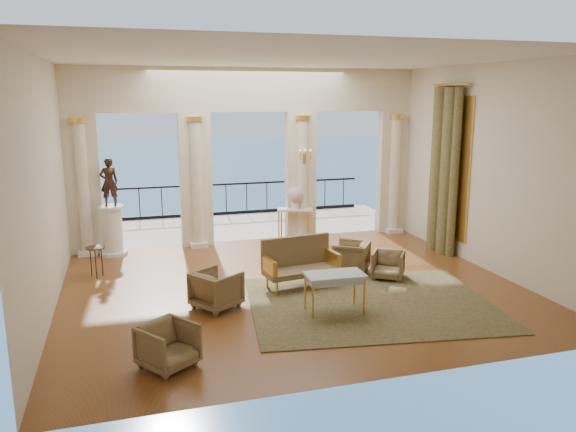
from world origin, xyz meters
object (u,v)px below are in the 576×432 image
object	(u,v)px
armchair_b	(388,264)
side_table	(95,251)
armchair_d	(216,287)
statue	(109,182)
console_table	(295,214)
pedestal	(112,231)
armchair_a	(168,344)
settee	(299,262)
game_table	(335,278)
armchair_c	(351,255)

from	to	relation	value
armchair_b	side_table	world-z (taller)	side_table
armchair_b	armchair_d	size ratio (longest dim) A/B	0.85
armchair_d	statue	world-z (taller)	statue
console_table	pedestal	bearing A→B (deg)	-162.07
armchair_a	settee	size ratio (longest dim) A/B	0.45
game_table	console_table	world-z (taller)	console_table
armchair_c	game_table	size ratio (longest dim) A/B	0.70
game_table	statue	world-z (taller)	statue
pedestal	armchair_b	bearing A→B (deg)	-32.43
armchair_c	console_table	distance (m)	2.98
armchair_b	statue	size ratio (longest dim) A/B	0.57
armchair_a	statue	size ratio (longest dim) A/B	0.62
armchair_b	statue	bearing A→B (deg)	-177.98
statue	game_table	bearing A→B (deg)	118.52
pedestal	armchair_c	bearing A→B (deg)	-29.79
armchair_c	statue	distance (m)	5.98
game_table	armchair_c	bearing A→B (deg)	62.31
game_table	armchair_b	bearing A→B (deg)	41.15
armchair_a	statue	distance (m)	6.50
armchair_b	settee	size ratio (longest dim) A/B	0.41
armchair_a	pedestal	distance (m)	6.35
armchair_d	statue	xyz separation A→B (m)	(-1.85, 4.19, 1.41)
console_table	side_table	world-z (taller)	console_table
armchair_a	game_table	world-z (taller)	game_table
statue	console_table	distance (m)	4.77
armchair_c	side_table	size ratio (longest dim) A/B	1.12
armchair_a	pedestal	world-z (taller)	pedestal
armchair_a	armchair_d	xyz separation A→B (m)	(1.04, 2.10, 0.03)
pedestal	side_table	xyz separation A→B (m)	(-0.33, -1.70, -0.02)
armchair_c	settee	distance (m)	1.50
game_table	side_table	size ratio (longest dim) A/B	1.60
game_table	side_table	world-z (taller)	game_table
side_table	armchair_b	bearing A→B (deg)	-17.41
side_table	armchair_a	bearing A→B (deg)	-76.13
statue	pedestal	bearing A→B (deg)	126.02
console_table	armchair_a	bearing A→B (deg)	-103.94
armchair_b	game_table	world-z (taller)	game_table
armchair_c	game_table	xyz separation A→B (m)	(-1.21, -2.11, 0.27)
armchair_a	side_table	bearing A→B (deg)	68.67
armchair_a	settee	xyz separation A→B (m)	(2.86, 2.84, 0.14)
armchair_b	settee	xyz separation A→B (m)	(-1.94, 0.11, 0.17)
settee	statue	size ratio (longest dim) A/B	1.37
armchair_b	armchair_d	world-z (taller)	armchair_d
armchair_a	armchair_b	world-z (taller)	armchair_a
game_table	statue	xyz separation A→B (m)	(-3.84, 5.00, 1.15)
armchair_c	armchair_d	bearing A→B (deg)	-32.46
console_table	game_table	bearing A→B (deg)	-81.88
armchair_b	game_table	xyz separation A→B (m)	(-1.77, -1.44, 0.32)
armchair_c	console_table	world-z (taller)	console_table
pedestal	console_table	world-z (taller)	pedestal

